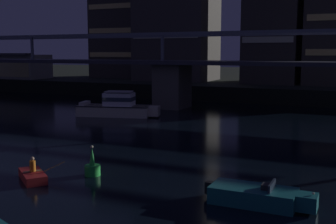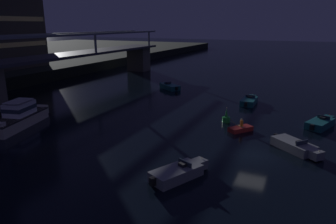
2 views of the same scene
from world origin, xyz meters
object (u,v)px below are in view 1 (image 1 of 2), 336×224
dinghy_with_paddler (33,176)px  tower_west_low (123,19)px  cabin_cruiser_near_left (117,107)px  waterfront_pavilion (16,66)px  channel_buoy (92,167)px  speedboat_mid_right (258,196)px  river_bridge (172,73)px

dinghy_with_paddler → tower_west_low: bearing=115.8°
tower_west_low → cabin_cruiser_near_left: bearing=-60.8°
waterfront_pavilion → cabin_cruiser_near_left: (34.77, -21.19, -3.39)m
channel_buoy → dinghy_with_paddler: 3.28m
waterfront_pavilion → speedboat_mid_right: waterfront_pavilion is taller
river_bridge → dinghy_with_paddler: bearing=-79.6°
tower_west_low → cabin_cruiser_near_left: (18.57, -33.17, -12.32)m
tower_west_low → channel_buoy: (29.44, -53.67, -12.89)m
cabin_cruiser_near_left → tower_west_low: bearing=119.2°
dinghy_with_paddler → cabin_cruiser_near_left: bearing=110.4°
river_bridge → channel_buoy: size_ratio=48.89×
cabin_cruiser_near_left → speedboat_mid_right: bearing=-46.0°
dinghy_with_paddler → channel_buoy: bearing=41.6°
waterfront_pavilion → channel_buoy: (45.63, -41.69, -3.96)m
cabin_cruiser_near_left → speedboat_mid_right: (20.58, -21.30, -0.64)m
river_bridge → waterfront_pavilion: (-37.35, 11.91, -0.01)m
waterfront_pavilion → channel_buoy: size_ratio=7.05×
river_bridge → dinghy_with_paddler: size_ratio=31.47×
river_bridge → waterfront_pavilion: bearing=162.3°
cabin_cruiser_near_left → channel_buoy: bearing=-62.1°
cabin_cruiser_near_left → speedboat_mid_right: size_ratio=1.80×
tower_west_low → cabin_cruiser_near_left: tower_west_low is taller
river_bridge → channel_buoy: river_bridge is taller
channel_buoy → river_bridge: bearing=105.6°
channel_buoy → dinghy_with_paddler: size_ratio=0.64×
speedboat_mid_right → river_bridge: bearing=120.5°
river_bridge → channel_buoy: bearing=-74.4°
tower_west_low → waterfront_pavilion: 22.04m
river_bridge → tower_west_low: 33.13m
waterfront_pavilion → dinghy_with_paddler: waterfront_pavilion is taller
waterfront_pavilion → cabin_cruiser_near_left: bearing=-31.4°
tower_west_low → speedboat_mid_right: size_ratio=4.36×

